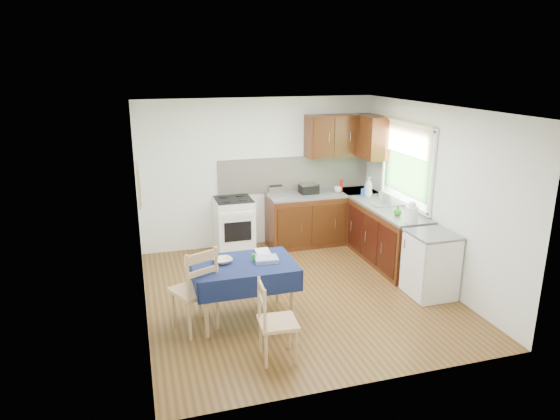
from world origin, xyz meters
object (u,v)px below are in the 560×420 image
object	(u,v)px
chair_far	(196,287)
toaster	(276,191)
dining_table	(244,271)
chair_near	(274,319)
dish_rack	(386,203)
kettle	(412,213)
sandwich_press	(309,188)

from	to	relation	value
chair_far	toaster	size ratio (longest dim) A/B	4.12
dining_table	chair_near	bearing A→B (deg)	-92.92
chair_far	dining_table	bearing A→B (deg)	166.55
toaster	dish_rack	size ratio (longest dim) A/B	0.60
chair_far	toaster	xyz separation A→B (m)	(1.65, 2.41, 0.44)
dish_rack	kettle	size ratio (longest dim) A/B	1.40
kettle	dish_rack	bearing A→B (deg)	84.04
dining_table	sandwich_press	bearing A→B (deg)	45.22
dining_table	dish_rack	xyz separation A→B (m)	(2.58, 1.32, 0.29)
toaster	dish_rack	bearing A→B (deg)	-8.64
dining_table	kettle	size ratio (longest dim) A/B	4.06
sandwich_press	kettle	size ratio (longest dim) A/B	1.00
kettle	sandwich_press	bearing A→B (deg)	113.16
sandwich_press	toaster	bearing A→B (deg)	175.59
chair_near	toaster	size ratio (longest dim) A/B	3.50
sandwich_press	kettle	xyz separation A→B (m)	(0.82, -1.93, 0.05)
dining_table	dish_rack	bearing A→B (deg)	17.76
chair_far	sandwich_press	size ratio (longest dim) A/B	3.49
toaster	dish_rack	world-z (taller)	dish_rack
dining_table	sandwich_press	size ratio (longest dim) A/B	4.07
chair_near	kettle	size ratio (longest dim) A/B	2.96
chair_near	chair_far	bearing A→B (deg)	44.01
toaster	chair_near	bearing A→B (deg)	-82.50
dish_rack	chair_near	bearing A→B (deg)	-143.49
chair_near	toaster	bearing A→B (deg)	-12.68
dining_table	kettle	distance (m)	2.54
chair_near	dish_rack	distance (m)	3.38
chair_far	chair_near	distance (m)	1.08
dish_rack	sandwich_press	bearing A→B (deg)	126.47
dining_table	dish_rack	distance (m)	2.91
toaster	dish_rack	xyz separation A→B (m)	(1.52, -0.97, -0.07)
sandwich_press	dish_rack	world-z (taller)	dish_rack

